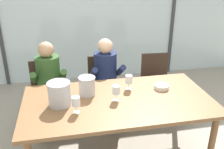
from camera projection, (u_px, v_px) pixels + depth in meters
name	position (u px, v px, depth m)	size (l,w,h in m)	color
ground	(104.00, 111.00, 3.99)	(14.00, 14.00, 0.00)	#9E9384
window_glass_panel	(91.00, 13.00, 4.71)	(7.27, 0.03, 2.60)	silver
window_mullion_right	(173.00, 10.00, 4.99)	(0.06, 0.06, 2.60)	#38383D
hillside_vineyard	(77.00, 1.00, 8.00)	(13.27, 2.40, 2.17)	#568942
dining_table	(118.00, 105.00, 2.82)	(2.07, 1.08, 0.76)	brown
chair_near_curtain	(46.00, 87.00, 3.62)	(0.48, 0.48, 0.89)	#332319
chair_left_of_center	(102.00, 82.00, 3.76)	(0.49, 0.49, 0.89)	#332319
chair_center	(156.00, 78.00, 3.89)	(0.47, 0.47, 0.89)	#332319
person_olive_shirt	(49.00, 80.00, 3.41)	(0.48, 0.63, 1.21)	#2D5123
person_navy_polo	(107.00, 76.00, 3.55)	(0.47, 0.62, 1.21)	#192347
ice_bucket_primary	(87.00, 86.00, 2.85)	(0.19, 0.19, 0.22)	#B7B7BC
ice_bucket_secondary	(59.00, 94.00, 2.63)	(0.24, 0.24, 0.26)	#B7B7BC
tasting_bowl	(161.00, 87.00, 3.02)	(0.17, 0.17, 0.05)	silver
wine_glass_by_left_taster	(116.00, 90.00, 2.72)	(0.08, 0.08, 0.17)	silver
wine_glass_near_bucket	(76.00, 102.00, 2.50)	(0.08, 0.08, 0.17)	silver
wine_glass_center_pour	(129.00, 80.00, 2.98)	(0.08, 0.08, 0.17)	silver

